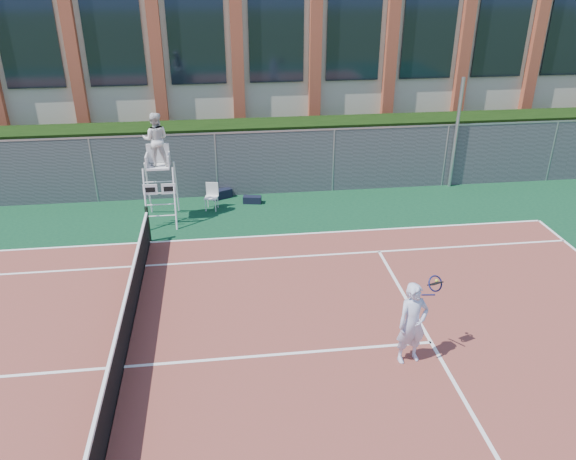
{
  "coord_description": "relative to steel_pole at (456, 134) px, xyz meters",
  "views": [
    {
      "loc": [
        2.17,
        -9.22,
        7.42
      ],
      "look_at": [
        3.7,
        3.0,
        1.41
      ],
      "focal_mm": 35.0,
      "sensor_mm": 36.0,
      "label": 1
    }
  ],
  "objects": [
    {
      "name": "ground",
      "position": [
        -10.25,
        -8.7,
        -1.92
      ],
      "size": [
        120.0,
        120.0,
        0.0
      ],
      "primitive_type": "plane",
      "color": "#233814"
    },
    {
      "name": "apron",
      "position": [
        -10.25,
        -7.7,
        -1.92
      ],
      "size": [
        36.0,
        20.0,
        0.01
      ],
      "primitive_type": "cube",
      "color": "#0B3420",
      "rests_on": "ground"
    },
    {
      "name": "tennis_court",
      "position": [
        -10.25,
        -8.7,
        -1.9
      ],
      "size": [
        23.77,
        10.97,
        0.02
      ],
      "primitive_type": "cube",
      "color": "brown",
      "rests_on": "apron"
    },
    {
      "name": "tennis_net",
      "position": [
        -10.25,
        -8.7,
        -1.39
      ],
      "size": [
        0.1,
        11.3,
        1.1
      ],
      "color": "black",
      "rests_on": "ground"
    },
    {
      "name": "fence",
      "position": [
        -10.25,
        0.1,
        -0.82
      ],
      "size": [
        40.0,
        0.06,
        2.2
      ],
      "primitive_type": null,
      "color": "#595E60",
      "rests_on": "ground"
    },
    {
      "name": "hedge",
      "position": [
        -10.25,
        1.3,
        -0.82
      ],
      "size": [
        40.0,
        1.4,
        2.2
      ],
      "primitive_type": "cube",
      "color": "black",
      "rests_on": "ground"
    },
    {
      "name": "building",
      "position": [
        -10.25,
        9.25,
        2.22
      ],
      "size": [
        45.0,
        10.6,
        8.22
      ],
      "color": "beige",
      "rests_on": "ground"
    },
    {
      "name": "steel_pole",
      "position": [
        0.0,
        0.0,
        0.0
      ],
      "size": [
        0.12,
        0.12,
        3.85
      ],
      "primitive_type": "cylinder",
      "color": "#9EA0A5",
      "rests_on": "ground"
    },
    {
      "name": "umpire_chair",
      "position": [
        -9.94,
        -1.65,
        0.58
      ],
      "size": [
        0.96,
        1.48,
        3.44
      ],
      "color": "white",
      "rests_on": "ground"
    },
    {
      "name": "plastic_chair",
      "position": [
        -8.44,
        -0.95,
        -1.41
      ],
      "size": [
        0.49,
        0.49,
        0.87
      ],
      "color": "silver",
      "rests_on": "apron"
    },
    {
      "name": "sports_bag_near",
      "position": [
        -8.13,
        -0.11,
        -1.76
      ],
      "size": [
        0.77,
        0.56,
        0.3
      ],
      "primitive_type": "cube",
      "rotation": [
        0.0,
        0.0,
        0.44
      ],
      "color": "black",
      "rests_on": "apron"
    },
    {
      "name": "sports_bag_far",
      "position": [
        -7.12,
        -0.67,
        -1.8
      ],
      "size": [
        0.64,
        0.37,
        0.24
      ],
      "primitive_type": "cube",
      "rotation": [
        0.0,
        0.0,
        -0.19
      ],
      "color": "black",
      "rests_on": "apron"
    },
    {
      "name": "tennis_player",
      "position": [
        -4.51,
        -9.18,
        -1.01
      ],
      "size": [
        1.02,
        0.72,
        1.78
      ],
      "color": "silver",
      "rests_on": "tennis_court"
    }
  ]
}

